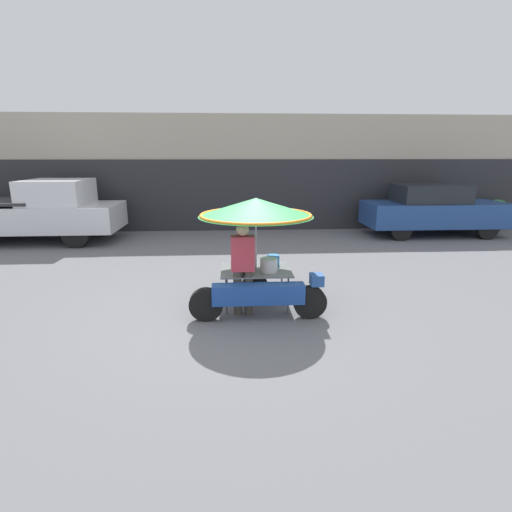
{
  "coord_description": "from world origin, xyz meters",
  "views": [
    {
      "loc": [
        -0.09,
        -6.33,
        2.6
      ],
      "look_at": [
        0.32,
        0.26,
        0.9
      ],
      "focal_mm": 28.0,
      "sensor_mm": 36.0,
      "label": 1
    }
  ],
  "objects_px": {
    "vendor_person": "(243,265)",
    "parked_car": "(433,210)",
    "vendor_motorcycle_cart": "(256,223)",
    "pickup_truck": "(36,212)",
    "potted_plant": "(496,213)"
  },
  "relations": [
    {
      "from": "vendor_person",
      "to": "parked_car",
      "type": "xyz_separation_m",
      "value": [
        6.34,
        6.23,
        -0.02
      ]
    },
    {
      "from": "vendor_motorcycle_cart",
      "to": "pickup_truck",
      "type": "bearing_deg",
      "value": 137.76
    },
    {
      "from": "pickup_truck",
      "to": "potted_plant",
      "type": "height_order",
      "value": "pickup_truck"
    },
    {
      "from": "parked_car",
      "to": "potted_plant",
      "type": "bearing_deg",
      "value": 16.27
    },
    {
      "from": "parked_car",
      "to": "pickup_truck",
      "type": "distance_m",
      "value": 12.31
    },
    {
      "from": "vendor_motorcycle_cart",
      "to": "potted_plant",
      "type": "height_order",
      "value": "vendor_motorcycle_cart"
    },
    {
      "from": "pickup_truck",
      "to": "vendor_motorcycle_cart",
      "type": "bearing_deg",
      "value": -42.24
    },
    {
      "from": "parked_car",
      "to": "potted_plant",
      "type": "relative_size",
      "value": 4.19
    },
    {
      "from": "vendor_person",
      "to": "potted_plant",
      "type": "relative_size",
      "value": 1.45
    },
    {
      "from": "potted_plant",
      "to": "vendor_person",
      "type": "bearing_deg",
      "value": -142.13
    },
    {
      "from": "vendor_motorcycle_cart",
      "to": "vendor_person",
      "type": "bearing_deg",
      "value": -125.63
    },
    {
      "from": "vendor_person",
      "to": "parked_car",
      "type": "relative_size",
      "value": 0.35
    },
    {
      "from": "vendor_person",
      "to": "potted_plant",
      "type": "xyz_separation_m",
      "value": [
        9.02,
        7.02,
        -0.26
      ]
    },
    {
      "from": "vendor_person",
      "to": "potted_plant",
      "type": "distance_m",
      "value": 11.43
    },
    {
      "from": "pickup_truck",
      "to": "potted_plant",
      "type": "xyz_separation_m",
      "value": [
        14.99,
        1.04,
        -0.31
      ]
    }
  ]
}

